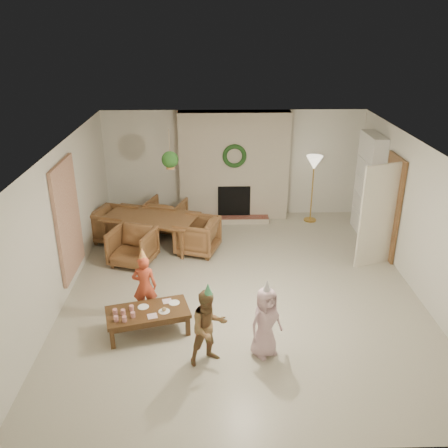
{
  "coord_description": "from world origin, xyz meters",
  "views": [
    {
      "loc": [
        -0.49,
        -7.36,
        4.4
      ],
      "look_at": [
        -0.3,
        0.4,
        1.05
      ],
      "focal_mm": 38.46,
      "sensor_mm": 36.0,
      "label": 1
    }
  ],
  "objects_px": {
    "dining_chair_far": "(166,215)",
    "dining_chair_near": "(133,246)",
    "dining_chair_right": "(197,236)",
    "child_red": "(145,286)",
    "coffee_table_top": "(148,312)",
    "child_pink": "(266,322)",
    "dining_chair_left": "(115,225)",
    "child_plaid": "(209,327)",
    "dining_table": "(151,231)"
  },
  "relations": [
    {
      "from": "dining_chair_far",
      "to": "dining_chair_near",
      "type": "bearing_deg",
      "value": 90.0
    },
    {
      "from": "dining_chair_right",
      "to": "child_red",
      "type": "distance_m",
      "value": 2.37
    },
    {
      "from": "coffee_table_top",
      "to": "child_pink",
      "type": "distance_m",
      "value": 1.8
    },
    {
      "from": "dining_chair_near",
      "to": "dining_chair_left",
      "type": "distance_m",
      "value": 1.16
    },
    {
      "from": "coffee_table_top",
      "to": "child_plaid",
      "type": "xyz_separation_m",
      "value": [
        0.92,
        -0.7,
        0.21
      ]
    },
    {
      "from": "dining_chair_near",
      "to": "child_pink",
      "type": "relative_size",
      "value": 0.76
    },
    {
      "from": "dining_chair_right",
      "to": "child_pink",
      "type": "relative_size",
      "value": 0.76
    },
    {
      "from": "dining_chair_near",
      "to": "child_red",
      "type": "relative_size",
      "value": 0.76
    },
    {
      "from": "dining_chair_near",
      "to": "dining_chair_left",
      "type": "bearing_deg",
      "value": 135.0
    },
    {
      "from": "dining_chair_left",
      "to": "dining_chair_right",
      "type": "relative_size",
      "value": 1.0
    },
    {
      "from": "dining_table",
      "to": "dining_chair_near",
      "type": "relative_size",
      "value": 2.34
    },
    {
      "from": "dining_chair_far",
      "to": "dining_chair_right",
      "type": "distance_m",
      "value": 1.31
    },
    {
      "from": "child_red",
      "to": "child_plaid",
      "type": "height_order",
      "value": "child_plaid"
    },
    {
      "from": "dining_table",
      "to": "dining_chair_near",
      "type": "distance_m",
      "value": 0.82
    },
    {
      "from": "child_plaid",
      "to": "coffee_table_top",
      "type": "bearing_deg",
      "value": 118.28
    },
    {
      "from": "child_red",
      "to": "coffee_table_top",
      "type": "bearing_deg",
      "value": 100.63
    },
    {
      "from": "dining_chair_right",
      "to": "child_red",
      "type": "xyz_separation_m",
      "value": [
        -0.76,
        -2.24,
        0.16
      ]
    },
    {
      "from": "dining_chair_far",
      "to": "dining_chair_right",
      "type": "xyz_separation_m",
      "value": [
        0.72,
        -1.1,
        0.0
      ]
    },
    {
      "from": "dining_chair_near",
      "to": "child_red",
      "type": "distance_m",
      "value": 1.84
    },
    {
      "from": "dining_chair_far",
      "to": "child_pink",
      "type": "relative_size",
      "value": 0.76
    },
    {
      "from": "dining_chair_far",
      "to": "dining_table",
      "type": "bearing_deg",
      "value": 90.0
    },
    {
      "from": "dining_table",
      "to": "dining_chair_left",
      "type": "bearing_deg",
      "value": 180.0
    },
    {
      "from": "dining_chair_far",
      "to": "child_plaid",
      "type": "relative_size",
      "value": 0.72
    },
    {
      "from": "dining_chair_left",
      "to": "dining_chair_far",
      "type": "bearing_deg",
      "value": -45.0
    },
    {
      "from": "child_red",
      "to": "child_plaid",
      "type": "bearing_deg",
      "value": 130.57
    },
    {
      "from": "child_red",
      "to": "child_plaid",
      "type": "distance_m",
      "value": 1.53
    },
    {
      "from": "dining_chair_far",
      "to": "child_plaid",
      "type": "distance_m",
      "value": 4.59
    },
    {
      "from": "coffee_table_top",
      "to": "child_plaid",
      "type": "height_order",
      "value": "child_plaid"
    },
    {
      "from": "dining_chair_right",
      "to": "dining_chair_near",
      "type": "bearing_deg",
      "value": -51.34
    },
    {
      "from": "dining_table",
      "to": "dining_chair_near",
      "type": "height_order",
      "value": "dining_chair_near"
    },
    {
      "from": "child_pink",
      "to": "dining_chair_right",
      "type": "bearing_deg",
      "value": 74.42
    },
    {
      "from": "dining_chair_near",
      "to": "child_plaid",
      "type": "relative_size",
      "value": 0.72
    },
    {
      "from": "dining_chair_near",
      "to": "child_pink",
      "type": "xyz_separation_m",
      "value": [
        2.26,
        -2.78,
        0.17
      ]
    },
    {
      "from": "dining_chair_left",
      "to": "child_plaid",
      "type": "relative_size",
      "value": 0.72
    },
    {
      "from": "dining_chair_far",
      "to": "child_red",
      "type": "height_order",
      "value": "child_red"
    },
    {
      "from": "dining_table",
      "to": "dining_chair_left",
      "type": "height_order",
      "value": "dining_chair_left"
    },
    {
      "from": "dining_table",
      "to": "dining_chair_far",
      "type": "distance_m",
      "value": 0.82
    },
    {
      "from": "dining_chair_right",
      "to": "child_plaid",
      "type": "distance_m",
      "value": 3.4
    },
    {
      "from": "dining_chair_near",
      "to": "dining_chair_left",
      "type": "height_order",
      "value": "same"
    },
    {
      "from": "dining_chair_far",
      "to": "child_pink",
      "type": "bearing_deg",
      "value": 129.96
    },
    {
      "from": "dining_chair_near",
      "to": "child_red",
      "type": "height_order",
      "value": "child_red"
    },
    {
      "from": "dining_table",
      "to": "child_pink",
      "type": "bearing_deg",
      "value": -42.63
    },
    {
      "from": "child_plaid",
      "to": "dining_chair_near",
      "type": "bearing_deg",
      "value": 92.28
    },
    {
      "from": "dining_chair_far",
      "to": "dining_chair_right",
      "type": "relative_size",
      "value": 1.0
    },
    {
      "from": "dining_table",
      "to": "coffee_table_top",
      "type": "relative_size",
      "value": 1.53
    },
    {
      "from": "dining_chair_right",
      "to": "child_plaid",
      "type": "height_order",
      "value": "child_plaid"
    },
    {
      "from": "coffee_table_top",
      "to": "dining_chair_left",
      "type": "bearing_deg",
      "value": 93.29
    },
    {
      "from": "dining_chair_near",
      "to": "dining_chair_right",
      "type": "height_order",
      "value": "same"
    },
    {
      "from": "dining_chair_left",
      "to": "child_plaid",
      "type": "distance_m",
      "value": 4.44
    },
    {
      "from": "child_plaid",
      "to": "dining_chair_right",
      "type": "bearing_deg",
      "value": 69.66
    }
  ]
}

